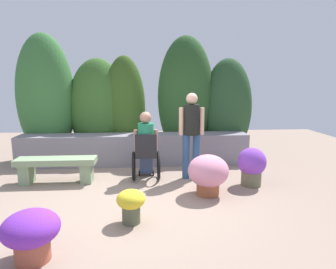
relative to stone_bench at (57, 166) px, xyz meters
The scene contains 10 objects.
ground_plane 1.72m from the stone_bench, 33.47° to the right, with size 13.53×13.53×0.00m, color gray.
stone_retaining_wall 1.85m from the stone_bench, 40.02° to the left, with size 5.20×0.58×0.70m, color gray.
hedge_backdrop 2.56m from the stone_bench, 53.94° to the left, with size 5.77×1.09×3.02m.
stone_bench is the anchor object (origin of this frame).
person_in_wheelchair 1.71m from the stone_bench, ahead, with size 0.53×0.66×1.33m.
person_standing_companion 2.64m from the stone_bench, ahead, with size 0.49×0.30×1.67m.
flower_pot_purple_near 2.27m from the stone_bench, 49.40° to the right, with size 0.39×0.39×0.46m.
flower_pot_terracotta_by_wall 2.83m from the stone_bench, 16.38° to the right, with size 0.68×0.68×0.68m.
flower_pot_red_accent 2.55m from the stone_bench, 79.22° to the right, with size 0.60×0.60×0.56m.
flower_pot_small_foreground 3.62m from the stone_bench, ahead, with size 0.51×0.51×0.71m.
Camera 1 is at (0.29, -4.51, 1.87)m, focal length 31.37 mm.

